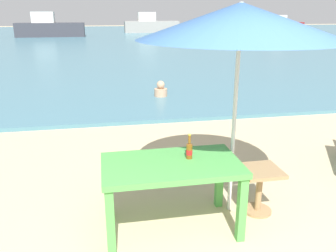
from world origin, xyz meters
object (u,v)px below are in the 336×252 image
at_px(side_table_wood, 260,184).
at_px(boat_tanker, 151,25).
at_px(boat_ferry, 281,26).
at_px(boat_barge, 49,28).
at_px(picnic_table_green, 171,172).
at_px(swimmer_person, 161,90).
at_px(beer_bottle_amber, 189,150).
at_px(patio_umbrella, 240,21).

relative_size(side_table_wood, boat_tanker, 0.09).
relative_size(boat_ferry, boat_barge, 0.83).
xyz_separation_m(picnic_table_green, boat_barge, (-4.95, 30.27, 0.19)).
distance_m(picnic_table_green, swimmer_person, 5.83).
bearing_deg(beer_bottle_amber, picnic_table_green, -160.52).
relative_size(side_table_wood, swimmer_person, 1.32).
xyz_separation_m(patio_umbrella, side_table_wood, (0.30, -0.12, -1.76)).
distance_m(picnic_table_green, boat_barge, 30.67).
bearing_deg(swimmer_person, side_table_wood, -88.18).
bearing_deg(picnic_table_green, swimmer_person, 81.47).
bearing_deg(side_table_wood, beer_bottle_amber, -176.53).
bearing_deg(side_table_wood, patio_umbrella, 158.53).
bearing_deg(swimmer_person, picnic_table_green, -98.53).
xyz_separation_m(boat_ferry, boat_tanker, (-14.81, 0.39, 0.12)).
distance_m(beer_bottle_amber, boat_barge, 30.63).
xyz_separation_m(picnic_table_green, boat_ferry, (19.61, 34.86, 0.06)).
height_order(boat_tanker, boat_barge, boat_barge).
height_order(picnic_table_green, beer_bottle_amber, beer_bottle_amber).
bearing_deg(swimmer_person, patio_umbrella, -91.28).
relative_size(side_table_wood, boat_barge, 0.09).
height_order(picnic_table_green, boat_ferry, boat_ferry).
xyz_separation_m(patio_umbrella, boat_barge, (-5.69, 30.02, -1.27)).
bearing_deg(side_table_wood, swimmer_person, 91.82).
distance_m(beer_bottle_amber, side_table_wood, 0.98).
xyz_separation_m(picnic_table_green, patio_umbrella, (0.74, 0.24, 1.47)).
xyz_separation_m(beer_bottle_amber, patio_umbrella, (0.54, 0.17, 1.26)).
distance_m(boat_ferry, boat_tanker, 14.82).
height_order(boat_ferry, boat_barge, boat_barge).
bearing_deg(boat_ferry, picnic_table_green, -119.36).
xyz_separation_m(side_table_wood, boat_ferry, (18.57, 34.74, 0.36)).
xyz_separation_m(picnic_table_green, side_table_wood, (1.04, 0.12, -0.30)).
relative_size(boat_ferry, boat_tanker, 0.84).
bearing_deg(picnic_table_green, patio_umbrella, 18.05).
bearing_deg(picnic_table_green, boat_ferry, 60.64).
bearing_deg(beer_bottle_amber, swimmer_person, 83.36).
bearing_deg(swimmer_person, boat_tanker, 82.40).
bearing_deg(patio_umbrella, beer_bottle_amber, -162.49).
bearing_deg(boat_ferry, beer_bottle_amber, -119.16).
bearing_deg(side_table_wood, boat_barge, 101.24).
bearing_deg(side_table_wood, boat_tanker, 83.89).
bearing_deg(swimmer_person, beer_bottle_amber, -96.64).
relative_size(picnic_table_green, beer_bottle_amber, 5.28).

